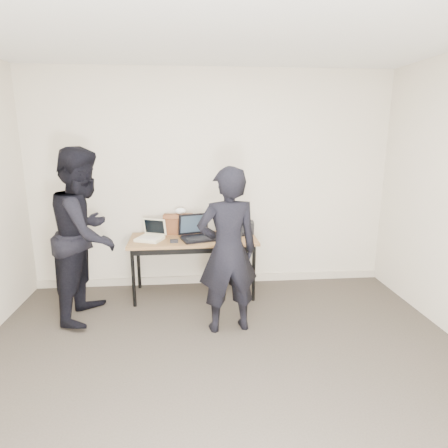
{
  "coord_description": "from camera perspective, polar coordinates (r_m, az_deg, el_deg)",
  "views": [
    {
      "loc": [
        -0.26,
        -2.43,
        1.93
      ],
      "look_at": [
        0.1,
        1.6,
        0.95
      ],
      "focal_mm": 30.0,
      "sensor_mm": 36.0,
      "label": 1
    }
  ],
  "objects": [
    {
      "name": "cables",
      "position": [
        4.52,
        -1.46,
        -1.88
      ],
      "size": [
        0.69,
        0.44,
        0.01
      ],
      "rotation": [
        0.0,
        0.0,
        0.07
      ],
      "color": "black",
      "rests_on": "desk"
    },
    {
      "name": "tissue",
      "position": [
        4.63,
        -6.66,
        1.97
      ],
      "size": [
        0.14,
        0.12,
        0.08
      ],
      "primitive_type": "ellipsoid",
      "rotation": [
        0.0,
        0.0,
        -0.12
      ],
      "color": "white",
      "rests_on": "leather_satchel"
    },
    {
      "name": "room",
      "position": [
        2.51,
        0.94,
        0.29
      ],
      "size": [
        4.6,
        4.6,
        2.8
      ],
      "color": "#3B352D",
      "rests_on": "ground"
    },
    {
      "name": "desk",
      "position": [
        4.49,
        -4.69,
        -2.88
      ],
      "size": [
        1.51,
        0.68,
        0.72
      ],
      "rotation": [
        0.0,
        0.0,
        0.02
      ],
      "color": "brown",
      "rests_on": "ground"
    },
    {
      "name": "laptop_right",
      "position": [
        4.63,
        1.38,
        -0.9
      ],
      "size": [
        0.38,
        0.37,
        0.22
      ],
      "rotation": [
        0.0,
        0.0,
        0.34
      ],
      "color": "black",
      "rests_on": "desk"
    },
    {
      "name": "laptop_center",
      "position": [
        4.43,
        -4.23,
        -1.43
      ],
      "size": [
        0.46,
        0.45,
        0.29
      ],
      "rotation": [
        0.0,
        0.0,
        0.29
      ],
      "color": "black",
      "rests_on": "desk"
    },
    {
      "name": "person_observer",
      "position": [
        4.17,
        -20.3,
        -1.48
      ],
      "size": [
        0.79,
        0.96,
        1.81
      ],
      "primitive_type": "imported",
      "rotation": [
        0.0,
        0.0,
        1.45
      ],
      "color": "black",
      "rests_on": "ground"
    },
    {
      "name": "leather_satchel",
      "position": [
        4.66,
        -6.97,
        0.06
      ],
      "size": [
        0.36,
        0.19,
        0.25
      ],
      "rotation": [
        0.0,
        0.0,
        -0.03
      ],
      "color": "brown",
      "rests_on": "desk"
    },
    {
      "name": "person_typist",
      "position": [
        3.63,
        0.58,
        -4.16
      ],
      "size": [
        0.65,
        0.48,
        1.64
      ],
      "primitive_type": "imported",
      "rotation": [
        0.0,
        0.0,
        3.3
      ],
      "color": "black",
      "rests_on": "ground"
    },
    {
      "name": "power_brick",
      "position": [
        4.31,
        -7.63,
        -2.6
      ],
      "size": [
        0.1,
        0.07,
        0.03
      ],
      "primitive_type": "cube",
      "rotation": [
        0.0,
        0.0,
        0.12
      ],
      "color": "black",
      "rests_on": "desk"
    },
    {
      "name": "laptop_beige",
      "position": [
        4.46,
        -11.08,
        -1.77
      ],
      "size": [
        0.37,
        0.37,
        0.23
      ],
      "rotation": [
        0.0,
        0.0,
        -0.39
      ],
      "color": "beige",
      "rests_on": "desk"
    },
    {
      "name": "baseboard",
      "position": [
        5.03,
        -1.78,
        -8.34
      ],
      "size": [
        4.5,
        0.03,
        0.1
      ],
      "primitive_type": "cube",
      "color": "#BAAD9A",
      "rests_on": "ground"
    },
    {
      "name": "equipment_box",
      "position": [
        4.68,
        2.99,
        -0.49
      ],
      "size": [
        0.27,
        0.24,
        0.14
      ],
      "primitive_type": "cube",
      "rotation": [
        0.0,
        0.0,
        -0.1
      ],
      "color": "black",
      "rests_on": "desk"
    }
  ]
}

